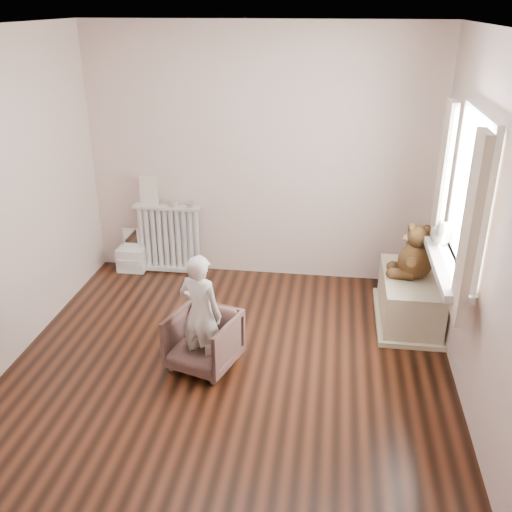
# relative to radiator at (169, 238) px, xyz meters

# --- Properties ---
(floor) EXTENTS (3.60, 3.60, 0.01)m
(floor) POSITION_rel_radiator_xyz_m (0.98, -1.68, -0.39)
(floor) COLOR black
(floor) RESTS_ON ground
(ceiling) EXTENTS (3.60, 3.60, 0.01)m
(ceiling) POSITION_rel_radiator_xyz_m (0.98, -1.68, 2.21)
(ceiling) COLOR white
(ceiling) RESTS_ON ground
(back_wall) EXTENTS (3.60, 0.02, 2.60)m
(back_wall) POSITION_rel_radiator_xyz_m (0.98, 0.12, 0.91)
(back_wall) COLOR beige
(back_wall) RESTS_ON ground
(front_wall) EXTENTS (3.60, 0.02, 2.60)m
(front_wall) POSITION_rel_radiator_xyz_m (0.98, -3.48, 0.91)
(front_wall) COLOR beige
(front_wall) RESTS_ON ground
(right_wall) EXTENTS (0.02, 3.60, 2.60)m
(right_wall) POSITION_rel_radiator_xyz_m (2.78, -1.68, 0.91)
(right_wall) COLOR beige
(right_wall) RESTS_ON ground
(window) EXTENTS (0.03, 0.90, 1.10)m
(window) POSITION_rel_radiator_xyz_m (2.74, -1.38, 1.06)
(window) COLOR white
(window) RESTS_ON right_wall
(window_sill) EXTENTS (0.22, 1.10, 0.06)m
(window_sill) POSITION_rel_radiator_xyz_m (2.65, -1.38, 0.48)
(window_sill) COLOR silver
(window_sill) RESTS_ON right_wall
(curtain_left) EXTENTS (0.06, 0.26, 1.30)m
(curtain_left) POSITION_rel_radiator_xyz_m (2.63, -1.95, 1.00)
(curtain_left) COLOR beige
(curtain_left) RESTS_ON right_wall
(curtain_right) EXTENTS (0.06, 0.26, 1.30)m
(curtain_right) POSITION_rel_radiator_xyz_m (2.63, -0.81, 1.00)
(curtain_right) COLOR beige
(curtain_right) RESTS_ON right_wall
(radiator) EXTENTS (0.72, 0.14, 0.76)m
(radiator) POSITION_rel_radiator_xyz_m (0.00, 0.00, 0.00)
(radiator) COLOR silver
(radiator) RESTS_ON floor
(paper_doll) EXTENTS (0.19, 0.02, 0.31)m
(paper_doll) POSITION_rel_radiator_xyz_m (-0.18, 0.00, 0.53)
(paper_doll) COLOR beige
(paper_doll) RESTS_ON radiator
(tin_a) EXTENTS (0.10, 0.10, 0.06)m
(tin_a) POSITION_rel_radiator_xyz_m (0.07, 0.00, 0.40)
(tin_a) COLOR #A59E8C
(tin_a) RESTS_ON radiator
(tin_b) EXTENTS (0.09, 0.09, 0.05)m
(tin_b) POSITION_rel_radiator_xyz_m (0.27, 0.00, 0.40)
(tin_b) COLOR #A59E8C
(tin_b) RESTS_ON radiator
(toy_vanity) EXTENTS (0.30, 0.22, 0.48)m
(toy_vanity) POSITION_rel_radiator_xyz_m (-0.43, -0.03, -0.11)
(toy_vanity) COLOR silver
(toy_vanity) RESTS_ON floor
(armchair) EXTENTS (0.64, 0.65, 0.47)m
(armchair) POSITION_rel_radiator_xyz_m (0.77, -1.70, -0.15)
(armchair) COLOR #50342E
(armchair) RESTS_ON floor
(child) EXTENTS (0.42, 0.34, 1.00)m
(child) POSITION_rel_radiator_xyz_m (0.77, -1.75, 0.13)
(child) COLOR silver
(child) RESTS_ON armchair
(toy_bench) EXTENTS (0.51, 0.97, 0.45)m
(toy_bench) POSITION_rel_radiator_xyz_m (2.50, -0.71, -0.19)
(toy_bench) COLOR beige
(toy_bench) RESTS_ON floor
(teddy_bear) EXTENTS (0.44, 0.35, 0.50)m
(teddy_bear) POSITION_rel_radiator_xyz_m (2.51, -0.72, 0.28)
(teddy_bear) COLOR #311E0D
(teddy_bear) RESTS_ON toy_bench
(plush_cat) EXTENTS (0.19, 0.29, 0.24)m
(plush_cat) POSITION_rel_radiator_xyz_m (2.64, -1.00, 0.61)
(plush_cat) COLOR gray
(plush_cat) RESTS_ON window_sill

